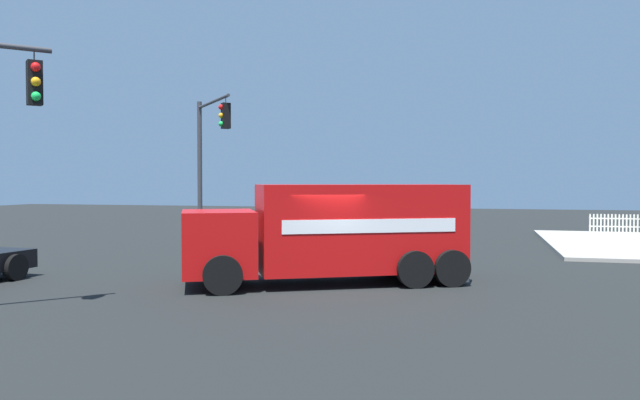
% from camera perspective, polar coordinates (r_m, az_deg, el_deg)
% --- Properties ---
extents(ground_plane, '(100.00, 100.00, 0.00)m').
position_cam_1_polar(ground_plane, '(17.23, 0.24, -7.78)').
color(ground_plane, black).
extents(delivery_truck, '(7.98, 5.64, 2.75)m').
position_cam_1_polar(delivery_truck, '(17.44, 1.23, -2.89)').
color(delivery_truck, red).
rests_on(delivery_truck, ground).
extents(traffic_light_secondary, '(2.86, 3.45, 6.25)m').
position_cam_1_polar(traffic_light_secondary, '(26.06, -10.22, 4.47)').
color(traffic_light_secondary, '#38383D').
rests_on(traffic_light_secondary, ground).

